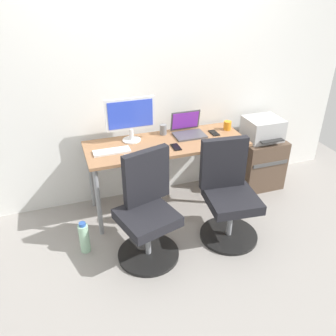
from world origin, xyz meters
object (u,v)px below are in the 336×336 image
side_cabinet (258,161)px  coffee_mug (227,125)px  office_chair_left (147,212)px  water_bottle_on_floor (84,238)px  office_chair_right (228,196)px  printer (263,129)px  open_laptop (188,129)px  desktop_monitor (130,117)px

side_cabinet → coffee_mug: (-0.44, -0.00, 0.50)m
office_chair_left → water_bottle_on_floor: size_ratio=3.03×
office_chair_right → coffee_mug: (0.32, 0.71, 0.37)m
printer → open_laptop: 0.88m
office_chair_right → desktop_monitor: (-0.70, 0.76, 0.57)m
office_chair_right → side_cabinet: (0.76, 0.71, -0.14)m
desktop_monitor → coffee_mug: 1.04m
side_cabinet → printer: bearing=-90.0°
printer → open_laptop: (-0.88, 0.02, 0.11)m
office_chair_left → open_laptop: (0.65, 0.73, 0.37)m
side_cabinet → office_chair_right: bearing=-137.0°
office_chair_right → printer: office_chair_right is taller
office_chair_right → side_cabinet: bearing=43.0°
office_chair_right → water_bottle_on_floor: office_chair_right is taller
side_cabinet → desktop_monitor: bearing=178.0°
side_cabinet → water_bottle_on_floor: size_ratio=1.84×
office_chair_left → water_bottle_on_floor: bearing=161.5°
side_cabinet → desktop_monitor: 1.62m
desktop_monitor → open_laptop: (0.58, -0.03, -0.19)m
office_chair_left → desktop_monitor: (0.07, 0.76, 0.57)m
office_chair_right → water_bottle_on_floor: 1.34m
side_cabinet → coffee_mug: coffee_mug is taller
side_cabinet → printer: printer is taller
side_cabinet → water_bottle_on_floor: bearing=-165.5°
office_chair_right → open_laptop: (-0.12, 0.73, 0.37)m
water_bottle_on_floor → coffee_mug: coffee_mug is taller
open_laptop → office_chair_left: bearing=-131.4°
printer → coffee_mug: bearing=-179.8°
office_chair_right → desktop_monitor: desktop_monitor is taller
office_chair_right → desktop_monitor: 1.18m
office_chair_left → coffee_mug: office_chair_left is taller
office_chair_right → printer: size_ratio=2.35×
open_laptop → side_cabinet: bearing=-1.4°
side_cabinet → office_chair_left: bearing=-155.0°
office_chair_left → water_bottle_on_floor: (-0.53, 0.18, -0.28)m
printer → desktop_monitor: bearing=178.0°
open_laptop → coffee_mug: bearing=-3.2°
office_chair_right → side_cabinet: 1.05m
office_chair_left → printer: bearing=25.0°
printer → coffee_mug: coffee_mug is taller
side_cabinet → desktop_monitor: (-1.46, 0.05, 0.71)m
office_chair_left → coffee_mug: 1.34m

